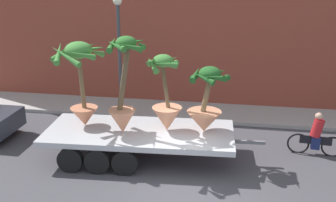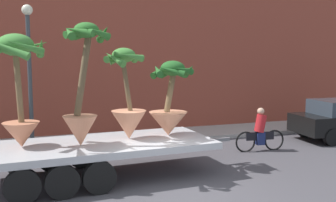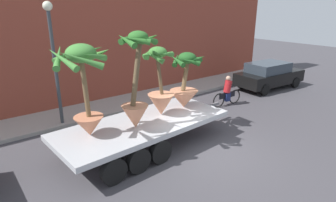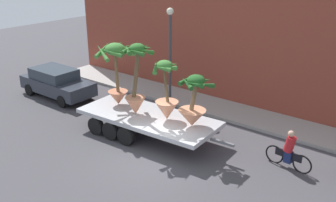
{
  "view_description": "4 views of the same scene",
  "coord_description": "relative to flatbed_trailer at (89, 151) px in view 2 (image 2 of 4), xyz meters",
  "views": [
    {
      "loc": [
        1.29,
        -10.07,
        6.09
      ],
      "look_at": [
        -0.87,
        2.47,
        1.76
      ],
      "focal_mm": 42.56,
      "sensor_mm": 36.0,
      "label": 1
    },
    {
      "loc": [
        -3.25,
        -8.56,
        3.25
      ],
      "look_at": [
        0.47,
        2.1,
        1.96
      ],
      "focal_mm": 41.37,
      "sensor_mm": 36.0,
      "label": 2
    },
    {
      "loc": [
        -6.65,
        -6.16,
        4.88
      ],
      "look_at": [
        -0.29,
        2.02,
        1.35
      ],
      "focal_mm": 30.61,
      "sensor_mm": 36.0,
      "label": 3
    },
    {
      "loc": [
        8.31,
        -9.64,
        7.52
      ],
      "look_at": [
        -0.79,
        1.88,
        1.77
      ],
      "focal_mm": 40.85,
      "sensor_mm": 36.0,
      "label": 4
    }
  ],
  "objects": [
    {
      "name": "potted_palm_rear",
      "position": [
        -1.71,
        0.15,
        1.82
      ],
      "size": [
        1.75,
        1.74,
        2.85
      ],
      "color": "#C17251",
      "rests_on": "flatbed_trailer"
    },
    {
      "name": "potted_palm_front",
      "position": [
        1.1,
        0.2,
        1.17
      ],
      "size": [
        1.2,
        1.12,
        2.52
      ],
      "color": "tan",
      "rests_on": "flatbed_trailer"
    },
    {
      "name": "street_lamp",
      "position": [
        -1.44,
        3.7,
        2.45
      ],
      "size": [
        0.36,
        0.36,
        4.83
      ],
      "color": "#383D42",
      "rests_on": "sidewalk"
    },
    {
      "name": "potted_palm_extra",
      "position": [
        -0.16,
        -0.23,
        1.56
      ],
      "size": [
        1.24,
        1.25,
        3.13
      ],
      "color": "tan",
      "rests_on": "flatbed_trailer"
    },
    {
      "name": "ground_plane",
      "position": [
        1.92,
        -1.6,
        -0.78
      ],
      "size": [
        60.0,
        60.0,
        0.0
      ],
      "primitive_type": "plane",
      "color": "#423F44"
    },
    {
      "name": "cyclist",
      "position": [
        6.04,
        1.24,
        -0.11
      ],
      "size": [
        1.84,
        0.37,
        1.54
      ],
      "color": "black",
      "rests_on": "ground"
    },
    {
      "name": "building_facade",
      "position": [
        1.92,
        6.2,
        3.07
      ],
      "size": [
        24.0,
        1.2,
        7.7
      ],
      "primitive_type": "cube",
      "color": "brown",
      "rests_on": "ground"
    },
    {
      "name": "potted_palm_middle",
      "position": [
        2.37,
        0.31,
        1.08
      ],
      "size": [
        1.34,
        1.29,
        2.17
      ],
      "color": "tan",
      "rests_on": "flatbed_trailer"
    },
    {
      "name": "sidewalk",
      "position": [
        1.92,
        4.5,
        -0.7
      ],
      "size": [
        24.0,
        2.2,
        0.15
      ],
      "primitive_type": "cube",
      "color": "#A39E99",
      "rests_on": "ground"
    },
    {
      "name": "flatbed_trailer",
      "position": [
        0.0,
        0.0,
        0.0
      ],
      "size": [
        7.21,
        2.91,
        0.98
      ],
      "color": "#B7BABF",
      "rests_on": "ground"
    }
  ]
}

